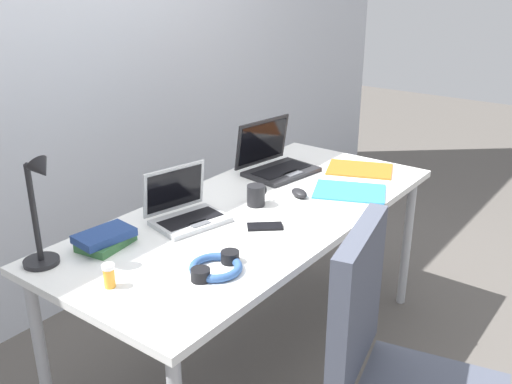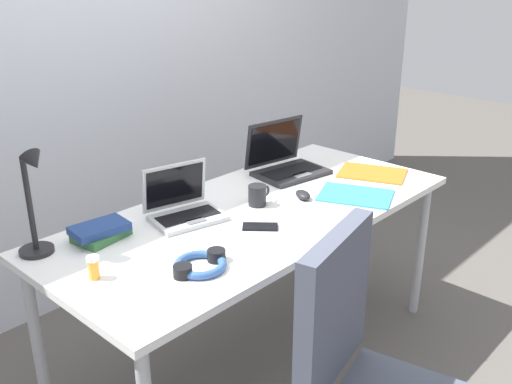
% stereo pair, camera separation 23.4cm
% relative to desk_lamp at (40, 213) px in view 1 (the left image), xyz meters
% --- Properties ---
extents(ground_plane, '(12.00, 12.00, 0.00)m').
position_rel_desk_lamp_xyz_m(ground_plane, '(0.80, -0.28, -0.94)').
color(ground_plane, '#56514C').
extents(wall_back, '(6.00, 0.13, 2.60)m').
position_rel_desk_lamp_xyz_m(wall_back, '(0.80, 0.82, 0.36)').
color(wall_back, silver).
rests_on(wall_back, ground_plane).
extents(desk, '(1.80, 0.80, 0.74)m').
position_rel_desk_lamp_xyz_m(desk, '(0.80, -0.28, -0.25)').
color(desk, white).
rests_on(desk, ground_plane).
extents(desk_lamp, '(0.12, 0.18, 0.40)m').
position_rel_desk_lamp_xyz_m(desk_lamp, '(0.00, 0.00, 0.00)').
color(desk_lamp, black).
rests_on(desk_lamp, desk).
extents(laptop_center, '(0.32, 0.28, 0.21)m').
position_rel_desk_lamp_xyz_m(laptop_center, '(0.55, -0.12, -0.15)').
color(laptop_center, '#B7BABC').
rests_on(laptop_center, desk).
extents(laptop_near_mouse, '(0.37, 0.32, 0.25)m').
position_rel_desk_lamp_xyz_m(laptop_near_mouse, '(1.23, -0.07, -0.15)').
color(laptop_near_mouse, '#232326').
rests_on(laptop_near_mouse, desk).
extents(computer_mouse, '(0.09, 0.11, 0.03)m').
position_rel_desk_lamp_xyz_m(computer_mouse, '(1.03, -0.34, -0.18)').
color(computer_mouse, black).
rests_on(computer_mouse, desk).
extents(cell_phone, '(0.14, 0.14, 0.01)m').
position_rel_desk_lamp_xyz_m(cell_phone, '(0.68, -0.41, -0.19)').
color(cell_phone, black).
rests_on(cell_phone, desk).
extents(headphones, '(0.21, 0.18, 0.04)m').
position_rel_desk_lamp_xyz_m(headphones, '(0.32, -0.47, -0.18)').
color(headphones, '#335999').
rests_on(headphones, desk).
extents(pill_bottle, '(0.04, 0.04, 0.08)m').
position_rel_desk_lamp_xyz_m(pill_bottle, '(0.04, -0.27, -0.16)').
color(pill_bottle, gold).
rests_on(pill_bottle, desk).
extents(book_stack, '(0.21, 0.16, 0.06)m').
position_rel_desk_lamp_xyz_m(book_stack, '(0.21, -0.04, -0.17)').
color(book_stack, '#336638').
rests_on(book_stack, desk).
extents(paper_folder_near_lamp, '(0.33, 0.38, 0.01)m').
position_rel_desk_lamp_xyz_m(paper_folder_near_lamp, '(1.21, -0.49, -0.19)').
color(paper_folder_near_lamp, '#338CC6').
rests_on(paper_folder_near_lamp, desk).
extents(paper_folder_front_left, '(0.33, 0.37, 0.01)m').
position_rel_desk_lamp_xyz_m(paper_folder_front_left, '(1.50, -0.39, -0.19)').
color(paper_folder_front_left, orange).
rests_on(paper_folder_front_left, desk).
extents(coffee_mug, '(0.11, 0.08, 0.09)m').
position_rel_desk_lamp_xyz_m(coffee_mug, '(0.84, -0.24, -0.15)').
color(coffee_mug, black).
rests_on(coffee_mug, desk).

